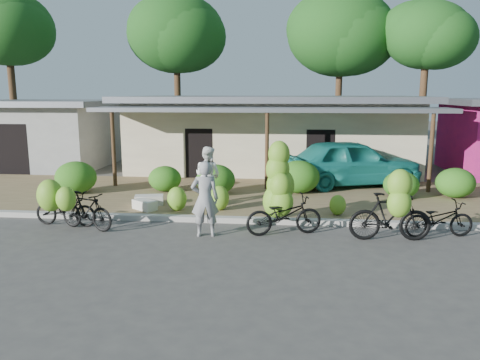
# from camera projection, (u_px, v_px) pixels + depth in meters

# --- Properties ---
(ground) EXTENTS (100.00, 100.00, 0.00)m
(ground) POSITION_uv_depth(u_px,v_px,m) (255.00, 247.00, 10.81)
(ground) COLOR #42403D
(ground) RESTS_ON ground
(sidewalk) EXTENTS (60.00, 6.00, 0.12)m
(sidewalk) POSITION_uv_depth(u_px,v_px,m) (265.00, 197.00, 15.69)
(sidewalk) COLOR #90774D
(sidewalk) RESTS_ON ground
(curb) EXTENTS (60.00, 0.25, 0.15)m
(curb) POSITION_uv_depth(u_px,v_px,m) (260.00, 220.00, 12.75)
(curb) COLOR #A8A399
(curb) RESTS_ON ground
(shop_main) EXTENTS (13.00, 8.50, 3.35)m
(shop_main) POSITION_uv_depth(u_px,v_px,m) (272.00, 133.00, 21.18)
(shop_main) COLOR beige
(shop_main) RESTS_ON ground
(shop_grey) EXTENTS (7.00, 6.00, 3.15)m
(shop_grey) POSITION_uv_depth(u_px,v_px,m) (42.00, 133.00, 22.35)
(shop_grey) COLOR #969691
(shop_grey) RESTS_ON ground
(tree_back_left) EXTENTS (4.80, 4.65, 8.59)m
(tree_back_left) POSITION_uv_depth(u_px,v_px,m) (5.00, 27.00, 23.73)
(tree_back_left) COLOR #4D331F
(tree_back_left) RESTS_ON ground
(tree_far_center) EXTENTS (5.47, 5.37, 8.85)m
(tree_far_center) POSITION_uv_depth(u_px,v_px,m) (173.00, 32.00, 25.88)
(tree_far_center) COLOR #4D331F
(tree_far_center) RESTS_ON ground
(tree_center_right) EXTENTS (5.86, 5.80, 8.98)m
(tree_center_right) POSITION_uv_depth(u_px,v_px,m) (337.00, 32.00, 25.48)
(tree_center_right) COLOR #4D331F
(tree_center_right) RESTS_ON ground
(tree_near_right) EXTENTS (4.34, 4.15, 8.01)m
(tree_near_right) POSITION_uv_depth(u_px,v_px,m) (423.00, 34.00, 23.20)
(tree_near_right) COLOR #4D331F
(tree_near_right) RESTS_ON ground
(hedge_0) EXTENTS (1.40, 1.26, 1.09)m
(hedge_0) POSITION_uv_depth(u_px,v_px,m) (76.00, 177.00, 15.93)
(hedge_0) COLOR #185814
(hedge_0) RESTS_ON sidewalk
(hedge_1) EXTENTS (1.14, 1.03, 0.89)m
(hedge_1) POSITION_uv_depth(u_px,v_px,m) (165.00, 179.00, 16.24)
(hedge_1) COLOR #185814
(hedge_1) RESTS_ON sidewalk
(hedge_2) EXTENTS (1.32, 1.19, 1.03)m
(hedge_2) POSITION_uv_depth(u_px,v_px,m) (216.00, 180.00, 15.68)
(hedge_2) COLOR #185814
(hedge_2) RESTS_ON sidewalk
(hedge_3) EXTENTS (1.43, 1.29, 1.12)m
(hedge_3) POSITION_uv_depth(u_px,v_px,m) (299.00, 177.00, 15.96)
(hedge_3) COLOR #185814
(hedge_3) RESTS_ON sidewalk
(hedge_4) EXTENTS (1.14, 1.02, 0.89)m
(hedge_4) POSITION_uv_depth(u_px,v_px,m) (401.00, 185.00, 15.17)
(hedge_4) COLOR #185814
(hedge_4) RESTS_ON sidewalk
(hedge_5) EXTENTS (1.25, 1.13, 0.98)m
(hedge_5) POSITION_uv_depth(u_px,v_px,m) (455.00, 183.00, 15.26)
(hedge_5) COLOR #185814
(hedge_5) RESTS_ON sidewalk
(bike_far_left) EXTENTS (1.79, 1.31, 1.38)m
(bike_far_left) POSITION_uv_depth(u_px,v_px,m) (62.00, 206.00, 12.30)
(bike_far_left) COLOR black
(bike_far_left) RESTS_ON ground
(bike_left) EXTENTS (1.72, 1.32, 1.26)m
(bike_left) POSITION_uv_depth(u_px,v_px,m) (83.00, 209.00, 12.01)
(bike_left) COLOR black
(bike_left) RESTS_ON ground
(bike_center) EXTENTS (2.04, 1.44, 2.31)m
(bike_center) POSITION_uv_depth(u_px,v_px,m) (281.00, 199.00, 11.84)
(bike_center) COLOR black
(bike_center) RESTS_ON ground
(bike_right) EXTENTS (1.98, 1.20, 1.84)m
(bike_right) POSITION_uv_depth(u_px,v_px,m) (392.00, 212.00, 11.02)
(bike_right) COLOR black
(bike_right) RESTS_ON ground
(bike_far_right) EXTENTS (1.82, 0.93, 0.91)m
(bike_far_right) POSITION_uv_depth(u_px,v_px,m) (439.00, 219.00, 11.47)
(bike_far_right) COLOR black
(bike_far_right) RESTS_ON ground
(loose_banana_a) EXTENTS (0.57, 0.48, 0.71)m
(loose_banana_a) POSITION_uv_depth(u_px,v_px,m) (177.00, 199.00, 13.55)
(loose_banana_a) COLOR #69A729
(loose_banana_a) RESTS_ON sidewalk
(loose_banana_b) EXTENTS (0.58, 0.49, 0.73)m
(loose_banana_b) POSITION_uv_depth(u_px,v_px,m) (219.00, 198.00, 13.64)
(loose_banana_b) COLOR #69A729
(loose_banana_b) RESTS_ON sidewalk
(loose_banana_c) EXTENTS (0.46, 0.39, 0.58)m
(loose_banana_c) POSITION_uv_depth(u_px,v_px,m) (338.00, 205.00, 13.09)
(loose_banana_c) COLOR #69A729
(loose_banana_c) RESTS_ON sidewalk
(sack_near) EXTENTS (0.92, 0.58, 0.30)m
(sack_near) POSITION_uv_depth(u_px,v_px,m) (149.00, 200.00, 14.31)
(sack_near) COLOR white
(sack_near) RESTS_ON sidewalk
(sack_far) EXTENTS (0.83, 0.75, 0.28)m
(sack_far) POSITION_uv_depth(u_px,v_px,m) (145.00, 205.00, 13.75)
(sack_far) COLOR white
(sack_far) RESTS_ON sidewalk
(vendor) EXTENTS (0.75, 0.56, 1.88)m
(vendor) POSITION_uv_depth(u_px,v_px,m) (205.00, 199.00, 11.47)
(vendor) COLOR gray
(vendor) RESTS_ON ground
(bystander) EXTENTS (1.07, 0.98, 1.78)m
(bystander) POSITION_uv_depth(u_px,v_px,m) (208.00, 175.00, 14.31)
(bystander) COLOR white
(bystander) RESTS_ON sidewalk
(teal_van) EXTENTS (5.45, 3.49, 1.73)m
(teal_van) POSITION_uv_depth(u_px,v_px,m) (351.00, 162.00, 17.17)
(teal_van) COLOR #1C8076
(teal_van) RESTS_ON sidewalk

